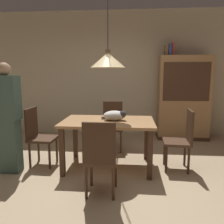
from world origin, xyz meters
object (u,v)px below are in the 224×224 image
at_px(book_blue_wide, 170,50).
at_px(book_red_tall, 173,49).
at_px(hutch_bookcase, 183,100).
at_px(dining_table, 108,127).
at_px(chair_near_front, 100,155).
at_px(cat_sleeping, 115,115).
at_px(book_brown_thick, 166,51).
at_px(chair_left_side, 38,134).
at_px(chair_far_back, 113,123).
at_px(person_standing, 8,119).
at_px(pendant_lamp, 108,60).
at_px(chair_right_side, 182,137).

height_order(book_blue_wide, book_red_tall, book_red_tall).
height_order(hutch_bookcase, book_blue_wide, book_blue_wide).
height_order(dining_table, chair_near_front, chair_near_front).
relative_size(cat_sleeping, book_brown_thick, 1.64).
xyz_separation_m(chair_near_front, book_red_tall, (1.23, 2.64, 1.48)).
xyz_separation_m(chair_left_side, chair_near_front, (1.13, -0.88, 0.00)).
distance_m(book_blue_wide, book_red_tall, 0.07).
bearing_deg(book_red_tall, dining_table, -124.88).
distance_m(chair_left_side, book_brown_thick, 3.18).
relative_size(chair_far_back, person_standing, 0.57).
bearing_deg(hutch_bookcase, book_blue_wide, 179.75).
distance_m(chair_near_front, book_blue_wide, 3.23).
bearing_deg(pendant_lamp, book_blue_wide, 56.52).
bearing_deg(pendant_lamp, cat_sleeping, 13.00).
bearing_deg(book_red_tall, person_standing, -142.33).
relative_size(cat_sleeping, hutch_bookcase, 0.21).
bearing_deg(person_standing, book_brown_thick, 39.15).
xyz_separation_m(cat_sleeping, book_red_tall, (1.12, 1.74, 1.16)).
bearing_deg(chair_far_back, book_blue_wide, 37.07).
relative_size(chair_left_side, chair_near_front, 1.00).
xyz_separation_m(pendant_lamp, hutch_bookcase, (1.51, 1.76, -0.77)).
distance_m(book_brown_thick, book_blue_wide, 0.08).
bearing_deg(book_blue_wide, cat_sleeping, -121.35).
relative_size(chair_far_back, book_brown_thick, 3.88).
height_order(chair_left_side, hutch_bookcase, hutch_bookcase).
height_order(dining_table, cat_sleeping, cat_sleeping).
relative_size(chair_near_front, book_blue_wide, 3.88).
bearing_deg(chair_far_back, chair_right_side, -37.94).
height_order(chair_far_back, hutch_bookcase, hutch_bookcase).
distance_m(chair_left_side, chair_far_back, 1.43).
bearing_deg(cat_sleeping, hutch_bookcase, 51.08).
xyz_separation_m(book_brown_thick, person_standing, (-2.53, -2.06, -1.15)).
bearing_deg(book_brown_thick, book_blue_wide, 0.00).
bearing_deg(chair_far_back, book_brown_thick, 38.91).
xyz_separation_m(dining_table, hutch_bookcase, (1.51, 1.76, 0.24)).
xyz_separation_m(chair_far_back, book_blue_wide, (1.17, 0.88, 1.46)).
xyz_separation_m(pendant_lamp, person_standing, (-1.44, -0.30, -0.85)).
bearing_deg(chair_left_side, chair_near_front, -37.98).
bearing_deg(pendant_lamp, book_red_tall, 55.12).
relative_size(chair_left_side, chair_right_side, 1.00).
height_order(chair_right_side, cat_sleeping, chair_right_side).
bearing_deg(person_standing, pendant_lamp, 11.80).
bearing_deg(chair_far_back, chair_near_front, -89.92).
distance_m(chair_near_front, hutch_bookcase, 3.06).
height_order(pendant_lamp, hutch_bookcase, pendant_lamp).
xyz_separation_m(chair_far_back, cat_sleeping, (0.11, -0.85, 0.32)).
bearing_deg(cat_sleeping, pendant_lamp, -167.00).
relative_size(dining_table, chair_right_side, 1.51).
bearing_deg(chair_right_side, book_blue_wide, 88.84).
bearing_deg(pendant_lamp, chair_far_back, 90.23).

